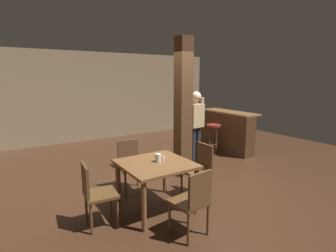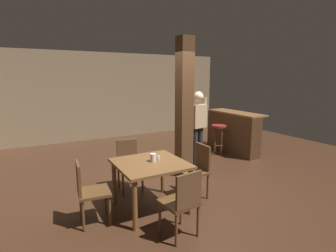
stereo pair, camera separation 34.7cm
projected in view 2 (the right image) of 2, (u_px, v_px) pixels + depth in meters
The scene contains 13 objects.
ground_plane at pixel (184, 182), 5.11m from camera, with size 10.80×10.80×0.00m, color #382114.
wall_back at pixel (112, 96), 8.72m from camera, with size 8.00×0.10×2.80m, color #756047.
pillar at pixel (184, 108), 5.28m from camera, with size 0.28×0.28×2.80m, color #4C301C.
dining_table at pixel (150, 170), 3.98m from camera, with size 1.02×1.02×0.75m.
chair_north at pixel (129, 162), 4.73m from camera, with size 0.46×0.46×0.89m.
chair_west at pixel (88, 189), 3.59m from camera, with size 0.46×0.46×0.89m.
chair_south at pixel (183, 200), 3.26m from camera, with size 0.47×0.47×0.89m.
chair_east at pixel (197, 168), 4.43m from camera, with size 0.42×0.42×0.89m.
napkin_cup at pixel (153, 158), 3.99m from camera, with size 0.09×0.09×0.12m, color beige.
salt_shaker at pixel (159, 158), 4.05m from camera, with size 0.03×0.03×0.08m, color silver.
standing_person at pixel (198, 125), 5.63m from camera, with size 0.47×0.24×1.72m.
bar_counter at pixel (232, 132), 7.13m from camera, with size 0.56×1.71×1.09m.
bar_stool_near at pixel (219, 132), 6.84m from camera, with size 0.38×0.38×0.79m.
Camera 2 is at (-2.61, -4.06, 2.02)m, focal length 28.00 mm.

